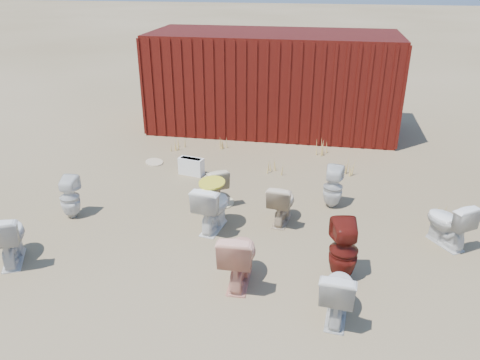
% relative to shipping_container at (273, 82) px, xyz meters
% --- Properties ---
extents(ground, '(100.00, 100.00, 0.00)m').
position_rel_shipping_container_xyz_m(ground, '(0.00, -5.20, -1.20)').
color(ground, brown).
rests_on(ground, ground).
extents(shipping_container, '(6.00, 2.40, 2.40)m').
position_rel_shipping_container_xyz_m(shipping_container, '(0.00, 0.00, 0.00)').
color(shipping_container, '#450B0B').
rests_on(shipping_container, ground).
extents(toilet_front_a, '(0.73, 0.89, 0.79)m').
position_rel_shipping_container_xyz_m(toilet_front_a, '(-2.92, -6.73, -0.81)').
color(toilet_front_a, silver).
rests_on(toilet_front_a, ground).
extents(toilet_front_pink, '(0.47, 0.81, 0.82)m').
position_rel_shipping_container_xyz_m(toilet_front_pink, '(0.35, -6.64, -0.79)').
color(toilet_front_pink, '#E79D85').
rests_on(toilet_front_pink, ground).
extents(toilet_front_c, '(0.48, 0.76, 0.74)m').
position_rel_shipping_container_xyz_m(toilet_front_c, '(1.62, -7.12, -0.83)').
color(toilet_front_c, silver).
rests_on(toilet_front_c, ground).
extents(toilet_front_maroon, '(0.45, 0.46, 0.85)m').
position_rel_shipping_container_xyz_m(toilet_front_maroon, '(1.70, -6.30, -0.77)').
color(toilet_front_maroon, '#5E1510').
rests_on(toilet_front_maroon, ground).
extents(toilet_front_e, '(0.75, 0.83, 0.74)m').
position_rel_shipping_container_xyz_m(toilet_front_e, '(3.26, -5.16, -0.83)').
color(toilet_front_e, silver).
rests_on(toilet_front_e, ground).
extents(toilet_back_a, '(0.35, 0.35, 0.72)m').
position_rel_shipping_container_xyz_m(toilet_back_a, '(-2.73, -5.38, -0.84)').
color(toilet_back_a, white).
rests_on(toilet_back_a, ground).
extents(toilet_back_beige_left, '(0.69, 0.78, 0.69)m').
position_rel_shipping_container_xyz_m(toilet_back_beige_left, '(-0.51, -4.43, -0.85)').
color(toilet_back_beige_left, beige).
rests_on(toilet_back_beige_left, ground).
extents(toilet_back_beige_right, '(0.48, 0.73, 0.70)m').
position_rel_shipping_container_xyz_m(toilet_back_beige_right, '(0.75, -4.91, -0.85)').
color(toilet_back_beige_right, '#C8B293').
rests_on(toilet_back_beige_right, ground).
extents(toilet_back_yellowlid, '(0.56, 0.84, 0.80)m').
position_rel_shipping_container_xyz_m(toilet_back_yellowlid, '(-0.31, -5.33, -0.80)').
color(toilet_back_yellowlid, white).
rests_on(toilet_back_yellowlid, ground).
extents(toilet_back_e, '(0.38, 0.39, 0.74)m').
position_rel_shipping_container_xyz_m(toilet_back_e, '(1.57, -4.23, -0.83)').
color(toilet_back_e, silver).
rests_on(toilet_back_e, ground).
extents(yellow_lid, '(0.40, 0.50, 0.02)m').
position_rel_shipping_container_xyz_m(yellow_lid, '(-0.31, -5.33, -0.39)').
color(yellow_lid, gold).
rests_on(yellow_lid, toilet_back_yellowlid).
extents(loose_tank, '(0.53, 0.30, 0.35)m').
position_rel_shipping_container_xyz_m(loose_tank, '(-1.23, -3.32, -1.02)').
color(loose_tank, white).
rests_on(loose_tank, ground).
extents(loose_lid_near, '(0.43, 0.53, 0.02)m').
position_rel_shipping_container_xyz_m(loose_lid_near, '(-0.33, -4.47, -1.19)').
color(loose_lid_near, beige).
rests_on(loose_lid_near, ground).
extents(loose_lid_far, '(0.57, 0.59, 0.02)m').
position_rel_shipping_container_xyz_m(loose_lid_far, '(-2.19, -2.87, -1.19)').
color(loose_lid_far, '#C8B591').
rests_on(loose_lid_far, ground).
extents(weed_clump_a, '(0.36, 0.36, 0.29)m').
position_rel_shipping_container_xyz_m(weed_clump_a, '(-1.96, -2.00, -1.06)').
color(weed_clump_a, tan).
rests_on(weed_clump_a, ground).
extents(weed_clump_b, '(0.32, 0.32, 0.27)m').
position_rel_shipping_container_xyz_m(weed_clump_b, '(0.43, -2.89, -1.06)').
color(weed_clump_b, tan).
rests_on(weed_clump_b, ground).
extents(weed_clump_c, '(0.36, 0.36, 0.33)m').
position_rel_shipping_container_xyz_m(weed_clump_c, '(1.88, -2.79, -1.04)').
color(weed_clump_c, tan).
rests_on(weed_clump_c, ground).
extents(weed_clump_d, '(0.30, 0.30, 0.23)m').
position_rel_shipping_container_xyz_m(weed_clump_d, '(-0.94, -1.70, -1.09)').
color(weed_clump_d, tan).
rests_on(weed_clump_d, ground).
extents(weed_clump_e, '(0.34, 0.34, 0.32)m').
position_rel_shipping_container_xyz_m(weed_clump_e, '(1.33, -1.70, -1.04)').
color(weed_clump_e, tan).
rests_on(weed_clump_e, ground).
extents(weed_clump_f, '(0.28, 0.28, 0.27)m').
position_rel_shipping_container_xyz_m(weed_clump_f, '(3.28, -4.48, -1.07)').
color(weed_clump_f, tan).
rests_on(weed_clump_f, ground).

